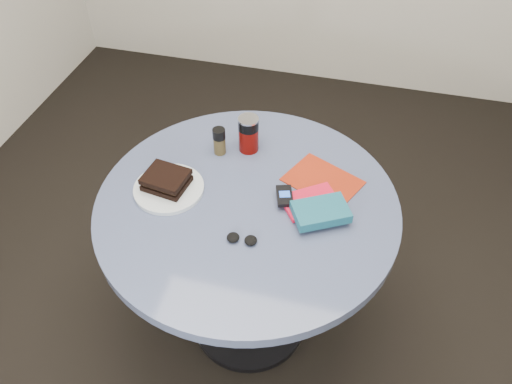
% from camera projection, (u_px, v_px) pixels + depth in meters
% --- Properties ---
extents(ground, '(4.00, 4.00, 0.00)m').
position_uv_depth(ground, '(249.00, 320.00, 2.17)').
color(ground, black).
rests_on(ground, ground).
extents(table, '(1.00, 1.00, 0.75)m').
position_uv_depth(table, '(248.00, 233.00, 1.75)').
color(table, black).
rests_on(table, ground).
extents(plate, '(0.30, 0.30, 0.01)m').
position_uv_depth(plate, '(169.00, 189.00, 1.67)').
color(plate, silver).
rests_on(plate, table).
extents(sandwich, '(0.15, 0.14, 0.05)m').
position_uv_depth(sandwich, '(166.00, 180.00, 1.65)').
color(sandwich, black).
rests_on(sandwich, plate).
extents(soda_can, '(0.09, 0.09, 0.14)m').
position_uv_depth(soda_can, '(249.00, 134.00, 1.77)').
color(soda_can, '#600804').
rests_on(soda_can, table).
extents(pepper_grinder, '(0.06, 0.06, 0.10)m').
position_uv_depth(pepper_grinder, '(219.00, 141.00, 1.77)').
color(pepper_grinder, '#42371C').
rests_on(pepper_grinder, table).
extents(magazine, '(0.29, 0.26, 0.00)m').
position_uv_depth(magazine, '(323.00, 181.00, 1.70)').
color(magazine, maroon).
rests_on(magazine, table).
extents(red_book, '(0.21, 0.20, 0.01)m').
position_uv_depth(red_book, '(311.00, 202.00, 1.62)').
color(red_book, red).
rests_on(red_book, magazine).
extents(novel, '(0.20, 0.18, 0.03)m').
position_uv_depth(novel, '(321.00, 212.00, 1.56)').
color(novel, '#155166').
rests_on(novel, red_book).
extents(mp3_player, '(0.07, 0.10, 0.02)m').
position_uv_depth(mp3_player, '(285.00, 196.00, 1.62)').
color(mp3_player, black).
rests_on(mp3_player, red_book).
extents(headphones, '(0.10, 0.04, 0.02)m').
position_uv_depth(headphones, '(242.00, 239.00, 1.51)').
color(headphones, black).
rests_on(headphones, table).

